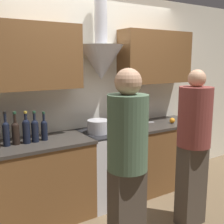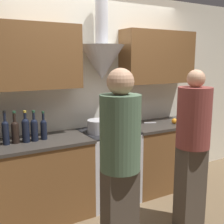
{
  "view_description": "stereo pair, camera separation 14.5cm",
  "coord_description": "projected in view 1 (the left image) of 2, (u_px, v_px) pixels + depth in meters",
  "views": [
    {
      "loc": [
        -1.73,
        -2.54,
        1.76
      ],
      "look_at": [
        0.0,
        0.22,
        1.16
      ],
      "focal_mm": 45.0,
      "sensor_mm": 36.0,
      "label": 1
    },
    {
      "loc": [
        -1.61,
        -2.61,
        1.76
      ],
      "look_at": [
        0.0,
        0.22,
        1.16
      ],
      "focal_mm": 45.0,
      "sensor_mm": 36.0,
      "label": 2
    }
  ],
  "objects": [
    {
      "name": "stock_pot",
      "position": [
        99.0,
        126.0,
        3.33
      ],
      "size": [
        0.26,
        0.26,
        0.16
      ],
      "color": "silver",
      "rests_on": "stove_range"
    },
    {
      "name": "person_foreground_left",
      "position": [
        127.0,
        168.0,
        2.13
      ],
      "size": [
        0.31,
        0.31,
        1.71
      ],
      "color": "#473D33",
      "rests_on": "ground_plane"
    },
    {
      "name": "mixing_bowl",
      "position": [
        117.0,
        126.0,
        3.53
      ],
      "size": [
        0.22,
        0.22,
        0.07
      ],
      "color": "silver",
      "rests_on": "stove_range"
    },
    {
      "name": "stove_range",
      "position": [
        108.0,
        165.0,
        3.53
      ],
      "size": [
        0.64,
        0.6,
        0.91
      ],
      "color": "silver",
      "rests_on": "ground_plane"
    },
    {
      "name": "wine_bottle_8",
      "position": [
        44.0,
        129.0,
        3.02
      ],
      "size": [
        0.07,
        0.07,
        0.31
      ],
      "color": "black",
      "rests_on": "counter_left"
    },
    {
      "name": "person_foreground_right",
      "position": [
        193.0,
        142.0,
        2.93
      ],
      "size": [
        0.35,
        0.35,
        1.67
      ],
      "color": "#473D33",
      "rests_on": "ground_plane"
    },
    {
      "name": "wall_back",
      "position": [
        94.0,
        84.0,
        3.55
      ],
      "size": [
        8.4,
        0.55,
        2.6
      ],
      "color": "silver",
      "rests_on": "ground_plane"
    },
    {
      "name": "ground_plane",
      "position": [
        122.0,
        210.0,
        3.34
      ],
      "size": [
        12.0,
        12.0,
        0.0
      ],
      "primitive_type": "plane",
      "color": "brown"
    },
    {
      "name": "orange_fruit",
      "position": [
        172.0,
        121.0,
        3.85
      ],
      "size": [
        0.07,
        0.07,
        0.07
      ],
      "color": "orange",
      "rests_on": "counter_right"
    },
    {
      "name": "wine_bottle_4",
      "position": [
        6.0,
        132.0,
        2.81
      ],
      "size": [
        0.07,
        0.07,
        0.35
      ],
      "color": "black",
      "rests_on": "counter_left"
    },
    {
      "name": "chefs_knife",
      "position": [
        145.0,
        122.0,
        3.89
      ],
      "size": [
        0.26,
        0.12,
        0.01
      ],
      "rotation": [
        0.0,
        0.0,
        -0.36
      ],
      "color": "silver",
      "rests_on": "counter_right"
    },
    {
      "name": "wine_bottle_7",
      "position": [
        35.0,
        129.0,
        2.95
      ],
      "size": [
        0.08,
        0.08,
        0.33
      ],
      "color": "black",
      "rests_on": "counter_left"
    },
    {
      "name": "wine_bottle_6",
      "position": [
        26.0,
        130.0,
        2.9
      ],
      "size": [
        0.08,
        0.08,
        0.34
      ],
      "color": "black",
      "rests_on": "counter_left"
    },
    {
      "name": "counter_right",
      "position": [
        160.0,
        154.0,
        3.98
      ],
      "size": [
        1.1,
        0.62,
        0.91
      ],
      "color": "brown",
      "rests_on": "ground_plane"
    },
    {
      "name": "counter_left",
      "position": [
        29.0,
        184.0,
        3.01
      ],
      "size": [
        1.36,
        0.62,
        0.91
      ],
      "color": "brown",
      "rests_on": "ground_plane"
    },
    {
      "name": "wine_bottle_5",
      "position": [
        16.0,
        132.0,
        2.86
      ],
      "size": [
        0.08,
        0.08,
        0.34
      ],
      "color": "black",
      "rests_on": "counter_left"
    }
  ]
}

